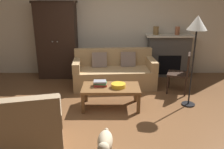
{
  "coord_description": "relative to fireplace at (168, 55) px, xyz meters",
  "views": [
    {
      "loc": [
        0.03,
        -3.76,
        2.03
      ],
      "look_at": [
        0.03,
        0.69,
        0.55
      ],
      "focal_mm": 36.97,
      "sensor_mm": 36.0,
      "label": 1
    }
  ],
  "objects": [
    {
      "name": "ground_plane",
      "position": [
        -1.55,
        -2.3,
        -0.57
      ],
      "size": [
        9.6,
        9.6,
        0.0
      ],
      "primitive_type": "plane",
      "color": "brown"
    },
    {
      "name": "back_wall",
      "position": [
        -1.55,
        0.25,
        0.83
      ],
      "size": [
        7.2,
        0.1,
        2.8
      ],
      "primitive_type": "cube",
      "color": "silver",
      "rests_on": "ground"
    },
    {
      "name": "fireplace",
      "position": [
        0.0,
        0.0,
        0.0
      ],
      "size": [
        1.26,
        0.48,
        1.12
      ],
      "color": "#4C4947",
      "rests_on": "ground"
    },
    {
      "name": "armoire",
      "position": [
        -2.95,
        -0.08,
        0.42
      ],
      "size": [
        1.06,
        0.57,
        1.97
      ],
      "color": "black",
      "rests_on": "ground"
    },
    {
      "name": "couch",
      "position": [
        -1.47,
        -0.77,
        -0.25
      ],
      "size": [
        1.97,
        0.99,
        0.86
      ],
      "color": "tan",
      "rests_on": "ground"
    },
    {
      "name": "coffee_table",
      "position": [
        -1.54,
        -1.95,
        -0.2
      ],
      "size": [
        1.1,
        0.6,
        0.42
      ],
      "color": "brown",
      "rests_on": "ground"
    },
    {
      "name": "fruit_bowl",
      "position": [
        -1.4,
        -1.99,
        -0.11
      ],
      "size": [
        0.27,
        0.27,
        0.08
      ],
      "primitive_type": "cylinder",
      "color": "gold",
      "rests_on": "coffee_table"
    },
    {
      "name": "book_stack",
      "position": [
        -1.75,
        -1.91,
        -0.1
      ],
      "size": [
        0.26,
        0.2,
        0.1
      ],
      "color": "#B73833",
      "rests_on": "coffee_table"
    },
    {
      "name": "mantel_vase_bronze",
      "position": [
        -0.38,
        -0.02,
        0.66
      ],
      "size": [
        0.15,
        0.15,
        0.22
      ],
      "primitive_type": "cylinder",
      "color": "olive",
      "rests_on": "fireplace"
    },
    {
      "name": "mantel_vase_terracotta",
      "position": [
        0.18,
        -0.02,
        0.66
      ],
      "size": [
        0.12,
        0.12,
        0.21
      ],
      "primitive_type": "cylinder",
      "color": "#A86042",
      "rests_on": "fireplace"
    },
    {
      "name": "armchair_near_left",
      "position": [
        -2.61,
        -3.26,
        -0.25
      ],
      "size": [
        0.92,
        0.93,
        0.88
      ],
      "color": "#997F60",
      "rests_on": "ground"
    },
    {
      "name": "side_chair_wooden",
      "position": [
        0.03,
        -1.23,
        -0.06
      ],
      "size": [
        0.56,
        0.56,
        0.9
      ],
      "color": "black",
      "rests_on": "ground"
    },
    {
      "name": "floor_lamp",
      "position": [
        0.0,
        -1.87,
        0.94
      ],
      "size": [
        0.36,
        0.36,
        1.74
      ],
      "color": "black",
      "rests_on": "ground"
    },
    {
      "name": "dog",
      "position": [
        -1.62,
        -3.5,
        -0.32
      ],
      "size": [
        0.22,
        0.57,
        0.39
      ],
      "color": "beige",
      "rests_on": "ground"
    }
  ]
}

